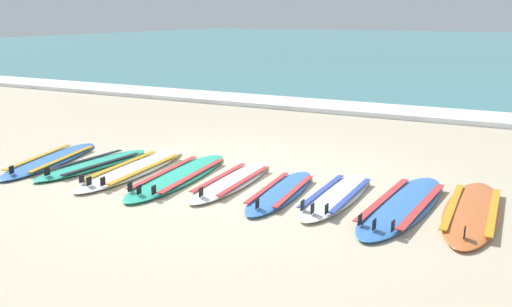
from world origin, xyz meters
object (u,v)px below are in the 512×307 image
surfboard_7 (402,205)px  surfboard_5 (281,192)px  surfboard_3 (179,176)px  surfboard_6 (336,195)px  surfboard_4 (232,181)px  surfboard_8 (472,211)px  surfboard_1 (94,164)px  surfboard_0 (51,160)px  surfboard_2 (133,169)px

surfboard_7 → surfboard_5: bearing=-172.3°
surfboard_3 → surfboard_6: 2.21m
surfboard_3 → surfboard_7: (2.99, 0.20, -0.00)m
surfboard_4 → surfboard_8: 2.98m
surfboard_6 → surfboard_8: bearing=6.2°
surfboard_3 → surfboard_1: bearing=-176.8°
surfboard_1 → surfboard_5: (2.99, 0.09, 0.00)m
surfboard_3 → surfboard_8: bearing=5.2°
surfboard_0 → surfboard_3: bearing=4.6°
surfboard_1 → surfboard_3: size_ratio=0.84×
surfboard_4 → surfboard_2: bearing=-175.3°
surfboard_0 → surfboard_4: (2.99, 0.29, 0.00)m
surfboard_0 → surfboard_5: bearing=2.8°
surfboard_6 → surfboard_8: size_ratio=0.86×
surfboard_1 → surfboard_4: 2.24m
surfboard_5 → surfboard_4: bearing=172.0°
surfboard_1 → surfboard_7: same height
surfboard_0 → surfboard_2: 1.45m
surfboard_7 → surfboard_8: 0.76m
surfboard_6 → surfboard_7: (0.80, 0.03, -0.00)m
surfboard_0 → surfboard_4: 3.00m
surfboard_0 → surfboard_7: bearing=4.2°
surfboard_1 → surfboard_2: same height
surfboard_0 → surfboard_8: same height
surfboard_2 → surfboard_5: size_ratio=1.25×
surfboard_0 → surfboard_8: size_ratio=0.98×
surfboard_3 → surfboard_5: (1.53, 0.00, -0.00)m
surfboard_3 → surfboard_8: same height
surfboard_2 → surfboard_4: size_ratio=1.19×
surfboard_0 → surfboard_3: 2.23m
surfboard_7 → surfboard_8: (0.75, 0.14, -0.00)m
surfboard_8 → surfboard_1: bearing=-175.3°
surfboard_2 → surfboard_7: size_ratio=0.97×
surfboard_2 → surfboard_5: (2.31, 0.02, -0.00)m
surfboard_4 → surfboard_8: bearing=4.4°
surfboard_0 → surfboard_7: (5.21, 0.38, 0.00)m
surfboard_4 → surfboard_3: bearing=-171.8°
surfboard_1 → surfboard_8: same height
surfboard_2 → surfboard_8: bearing=4.5°
surfboard_0 → surfboard_3: (2.22, 0.18, 0.00)m
surfboard_2 → surfboard_8: same height
surfboard_2 → surfboard_6: (2.97, 0.19, 0.00)m
surfboard_6 → surfboard_7: size_ratio=0.80×
surfboard_7 → surfboard_1: bearing=-176.3°
surfboard_2 → surfboard_4: 1.55m
surfboard_0 → surfboard_5: (3.75, 0.18, 0.00)m
surfboard_1 → surfboard_3: bearing=3.2°
surfboard_7 → surfboard_3: bearing=-176.1°
surfboard_8 → surfboard_0: bearing=-175.0°
surfboard_3 → surfboard_5: bearing=0.2°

